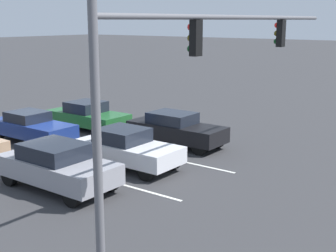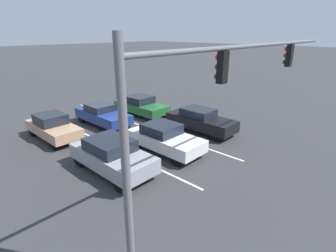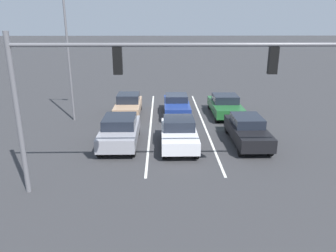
{
  "view_description": "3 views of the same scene",
  "coord_description": "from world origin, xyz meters",
  "px_view_note": "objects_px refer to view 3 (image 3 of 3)",
  "views": [
    {
      "loc": [
        13.03,
        17.66,
        5.56
      ],
      "look_at": [
        -1.37,
        6.88,
        1.47
      ],
      "focal_mm": 50.0,
      "sensor_mm": 36.0,
      "label": 1
    },
    {
      "loc": [
        9.4,
        14.9,
        6.09
      ],
      "look_at": [
        0.27,
        6.41,
        1.58
      ],
      "focal_mm": 28.0,
      "sensor_mm": 36.0,
      "label": 2
    },
    {
      "loc": [
        1.02,
        22.35,
        6.47
      ],
      "look_at": [
        0.69,
        6.33,
        1.25
      ],
      "focal_mm": 35.0,
      "sensor_mm": 36.0,
      "label": 3
    }
  ],
  "objects_px": {
    "car_gray_rightlane_front": "(120,131)",
    "traffic_signal_gantry": "(127,76)",
    "car_navy_midlane_second": "(177,105)",
    "car_silver_midlane_front": "(179,133)",
    "car_darkgreen_leftlane_second": "(225,105)",
    "car_tan_rightlane_second": "(128,105)",
    "street_lamp_right_shoulder": "(70,45)",
    "car_black_leftlane_front": "(247,130)"
  },
  "relations": [
    {
      "from": "car_silver_midlane_front",
      "to": "traffic_signal_gantry",
      "type": "bearing_deg",
      "value": 65.63
    },
    {
      "from": "car_gray_rightlane_front",
      "to": "car_navy_midlane_second",
      "type": "height_order",
      "value": "car_gray_rightlane_front"
    },
    {
      "from": "car_navy_midlane_second",
      "to": "car_silver_midlane_front",
      "type": "bearing_deg",
      "value": 88.56
    },
    {
      "from": "car_gray_rightlane_front",
      "to": "traffic_signal_gantry",
      "type": "distance_m",
      "value": 6.35
    },
    {
      "from": "car_silver_midlane_front",
      "to": "street_lamp_right_shoulder",
      "type": "distance_m",
      "value": 9.29
    },
    {
      "from": "car_darkgreen_leftlane_second",
      "to": "car_tan_rightlane_second",
      "type": "relative_size",
      "value": 1.08
    },
    {
      "from": "street_lamp_right_shoulder",
      "to": "car_silver_midlane_front",
      "type": "bearing_deg",
      "value": 143.54
    },
    {
      "from": "car_silver_midlane_front",
      "to": "car_darkgreen_leftlane_second",
      "type": "height_order",
      "value": "car_silver_midlane_front"
    },
    {
      "from": "car_tan_rightlane_second",
      "to": "car_gray_rightlane_front",
      "type": "bearing_deg",
      "value": 90.87
    },
    {
      "from": "car_tan_rightlane_second",
      "to": "traffic_signal_gantry",
      "type": "bearing_deg",
      "value": 95.91
    },
    {
      "from": "car_navy_midlane_second",
      "to": "street_lamp_right_shoulder",
      "type": "bearing_deg",
      "value": 9.25
    },
    {
      "from": "car_silver_midlane_front",
      "to": "car_gray_rightlane_front",
      "type": "xyz_separation_m",
      "value": [
        3.16,
        -0.32,
        0.04
      ]
    },
    {
      "from": "car_tan_rightlane_second",
      "to": "car_silver_midlane_front",
      "type": "bearing_deg",
      "value": 117.95
    },
    {
      "from": "car_darkgreen_leftlane_second",
      "to": "street_lamp_right_shoulder",
      "type": "xyz_separation_m",
      "value": [
        10.24,
        1.0,
        4.24
      ]
    },
    {
      "from": "car_gray_rightlane_front",
      "to": "car_navy_midlane_second",
      "type": "distance_m",
      "value": 6.61
    },
    {
      "from": "car_gray_rightlane_front",
      "to": "traffic_signal_gantry",
      "type": "xyz_separation_m",
      "value": [
        -1.03,
        5.02,
        3.75
      ]
    },
    {
      "from": "car_black_leftlane_front",
      "to": "traffic_signal_gantry",
      "type": "distance_m",
      "value": 8.66
    },
    {
      "from": "car_gray_rightlane_front",
      "to": "car_darkgreen_leftlane_second",
      "type": "relative_size",
      "value": 0.98
    },
    {
      "from": "car_silver_midlane_front",
      "to": "car_black_leftlane_front",
      "type": "relative_size",
      "value": 0.93
    },
    {
      "from": "car_gray_rightlane_front",
      "to": "street_lamp_right_shoulder",
      "type": "bearing_deg",
      "value": -52.76
    },
    {
      "from": "car_darkgreen_leftlane_second",
      "to": "street_lamp_right_shoulder",
      "type": "bearing_deg",
      "value": 5.6
    },
    {
      "from": "car_gray_rightlane_front",
      "to": "traffic_signal_gantry",
      "type": "height_order",
      "value": "traffic_signal_gantry"
    },
    {
      "from": "car_navy_midlane_second",
      "to": "traffic_signal_gantry",
      "type": "xyz_separation_m",
      "value": [
        2.28,
        10.73,
        3.82
      ]
    },
    {
      "from": "car_silver_midlane_front",
      "to": "street_lamp_right_shoulder",
      "type": "relative_size",
      "value": 0.48
    },
    {
      "from": "car_gray_rightlane_front",
      "to": "car_tan_rightlane_second",
      "type": "xyz_separation_m",
      "value": [
        0.09,
        -5.8,
        -0.05
      ]
    },
    {
      "from": "car_black_leftlane_front",
      "to": "car_darkgreen_leftlane_second",
      "type": "bearing_deg",
      "value": -88.21
    },
    {
      "from": "car_gray_rightlane_front",
      "to": "car_tan_rightlane_second",
      "type": "bearing_deg",
      "value": -89.13
    },
    {
      "from": "car_gray_rightlane_front",
      "to": "car_black_leftlane_front",
      "type": "bearing_deg",
      "value": -179.22
    },
    {
      "from": "car_black_leftlane_front",
      "to": "traffic_signal_gantry",
      "type": "xyz_separation_m",
      "value": [
        5.87,
        5.11,
        3.79
      ]
    },
    {
      "from": "car_tan_rightlane_second",
      "to": "street_lamp_right_shoulder",
      "type": "xyz_separation_m",
      "value": [
        3.41,
        1.2,
        4.21
      ]
    },
    {
      "from": "car_navy_midlane_second",
      "to": "car_gray_rightlane_front",
      "type": "bearing_deg",
      "value": 59.92
    },
    {
      "from": "traffic_signal_gantry",
      "to": "street_lamp_right_shoulder",
      "type": "distance_m",
      "value": 10.65
    },
    {
      "from": "car_navy_midlane_second",
      "to": "traffic_signal_gantry",
      "type": "relative_size",
      "value": 0.35
    },
    {
      "from": "car_gray_rightlane_front",
      "to": "street_lamp_right_shoulder",
      "type": "xyz_separation_m",
      "value": [
        3.5,
        -4.61,
        4.17
      ]
    },
    {
      "from": "car_gray_rightlane_front",
      "to": "street_lamp_right_shoulder",
      "type": "distance_m",
      "value": 7.13
    },
    {
      "from": "car_black_leftlane_front",
      "to": "car_darkgreen_leftlane_second",
      "type": "relative_size",
      "value": 1.03
    },
    {
      "from": "car_navy_midlane_second",
      "to": "traffic_signal_gantry",
      "type": "bearing_deg",
      "value": 78.01
    },
    {
      "from": "car_tan_rightlane_second",
      "to": "street_lamp_right_shoulder",
      "type": "bearing_deg",
      "value": 19.31
    },
    {
      "from": "traffic_signal_gantry",
      "to": "street_lamp_right_shoulder",
      "type": "height_order",
      "value": "street_lamp_right_shoulder"
    },
    {
      "from": "car_silver_midlane_front",
      "to": "car_gray_rightlane_front",
      "type": "distance_m",
      "value": 3.18
    },
    {
      "from": "car_gray_rightlane_front",
      "to": "traffic_signal_gantry",
      "type": "bearing_deg",
      "value": 101.62
    },
    {
      "from": "car_black_leftlane_front",
      "to": "car_tan_rightlane_second",
      "type": "bearing_deg",
      "value": -39.24
    }
  ]
}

